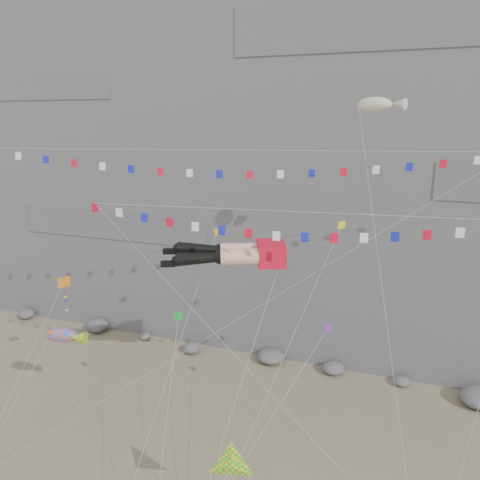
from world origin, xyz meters
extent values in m
cube|color=slate|center=(0.00, 32.00, 25.00)|extent=(80.00, 28.00, 50.00)
cube|color=red|center=(3.03, 5.82, 14.31)|extent=(2.54, 2.90, 1.42)
cylinder|color=#E2A28D|center=(1.39, 4.36, 14.31)|extent=(2.62, 1.90, 1.05)
sphere|color=black|center=(0.28, 3.90, 14.31)|extent=(0.96, 0.96, 0.96)
cone|color=black|center=(-1.03, 3.35, 14.23)|extent=(2.99, 1.92, 0.98)
cube|color=black|center=(-2.79, 2.61, 13.90)|extent=(1.02, 0.74, 0.35)
cylinder|color=#E2A28D|center=(0.84, 5.67, 14.31)|extent=(2.62, 1.90, 1.05)
sphere|color=black|center=(-0.27, 5.21, 14.31)|extent=(0.96, 0.96, 0.96)
cone|color=black|center=(-1.58, 4.66, 14.45)|extent=(3.01, 1.93, 1.05)
cube|color=black|center=(-3.34, 3.92, 14.34)|extent=(1.02, 0.74, 0.35)
cylinder|color=gray|center=(2.62, -1.21, 7.18)|extent=(0.03, 0.03, 20.05)
cylinder|color=gray|center=(-7.13, 1.98, 10.40)|extent=(0.03, 0.03, 27.65)
cylinder|color=gray|center=(9.53, 1.06, 8.89)|extent=(0.03, 0.03, 20.24)
cylinder|color=gray|center=(-13.11, -0.18, 5.78)|extent=(0.03, 0.03, 13.45)
cylinder|color=gray|center=(-12.70, -0.76, 4.09)|extent=(0.03, 0.03, 10.01)
cylinder|color=gray|center=(10.98, 4.21, 11.88)|extent=(0.03, 0.03, 26.65)
cylinder|color=gray|center=(-2.16, 1.22, 7.30)|extent=(0.03, 0.03, 21.58)
cylinder|color=gray|center=(4.30, 0.35, 4.98)|extent=(0.03, 0.03, 14.95)
cylinder|color=gray|center=(-0.56, -2.59, 5.50)|extent=(0.03, 0.03, 13.91)
cylinder|color=gray|center=(4.66, 1.59, 7.97)|extent=(0.03, 0.03, 21.94)
camera|label=1|loc=(11.20, -22.43, 22.75)|focal=35.00mm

